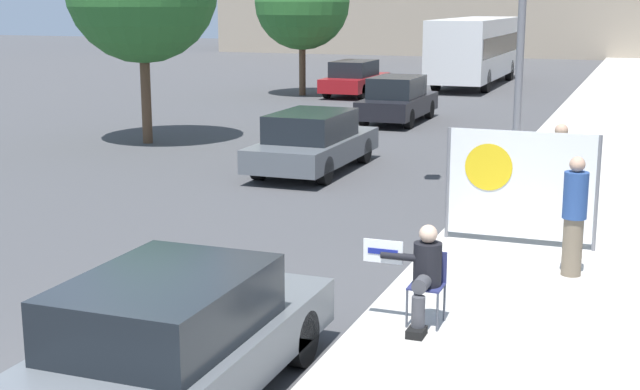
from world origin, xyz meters
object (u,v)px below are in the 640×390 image
car_on_road_distant (355,78)px  parked_car_curbside (173,340)px  jogger_on_sidewalk (574,215)px  car_on_road_midblock (398,100)px  city_bus_on_road (476,47)px  seated_protester (424,273)px  pedestrian_behind (559,174)px  traffic_light_pole (483,13)px  car_on_road_nearest (313,142)px  protest_banner (519,185)px  street_tree_midblock (302,2)px

car_on_road_distant → parked_car_curbside: bearing=-75.1°
jogger_on_sidewalk → car_on_road_midblock: jogger_on_sidewalk is taller
city_bus_on_road → seated_protester: bearing=-80.2°
pedestrian_behind → seated_protester: bearing=87.4°
car_on_road_midblock → city_bus_on_road: bearing=90.6°
car_on_road_distant → jogger_on_sidewalk: bearing=-64.9°
traffic_light_pole → car_on_road_midblock: 11.51m
jogger_on_sidewalk → pedestrian_behind: bearing=-109.6°
seated_protester → traffic_light_pole: 9.12m
pedestrian_behind → jogger_on_sidewalk: bearing=107.2°
seated_protester → car_on_road_midblock: 19.53m
car_on_road_nearest → city_bus_on_road: 23.42m
seated_protester → city_bus_on_road: city_bus_on_road is taller
pedestrian_behind → protest_banner: size_ratio=0.74×
pedestrian_behind → car_on_road_distant: 23.39m
parked_car_curbside → car_on_road_distant: size_ratio=0.93×
street_tree_midblock → car_on_road_distant: bearing=18.2°
protest_banner → city_bus_on_road: (-6.22, 28.85, 0.69)m
jogger_on_sidewalk → parked_car_curbside: 6.32m
parked_car_curbside → city_bus_on_road: 35.83m
traffic_light_pole → city_bus_on_road: traffic_light_pole is taller
seated_protester → street_tree_midblock: (-11.77, 25.75, 3.09)m
seated_protester → car_on_road_distant: bearing=97.3°
street_tree_midblock → car_on_road_nearest: bearing=-67.5°
seated_protester → car_on_road_distant: 28.14m
protest_banner → parked_car_curbside: (-2.41, -6.75, -0.44)m
street_tree_midblock → pedestrian_behind: bearing=-57.7°
parked_car_curbside → city_bus_on_road: bearing=96.1°
pedestrian_behind → parked_car_curbside: pedestrian_behind is taller
seated_protester → protest_banner: bearing=70.3°
car_on_road_midblock → city_bus_on_road: size_ratio=0.40×
city_bus_on_road → street_tree_midblock: bearing=-129.9°
traffic_light_pole → car_on_road_midblock: size_ratio=1.22×
seated_protester → traffic_light_pole: size_ratio=0.23×
city_bus_on_road → street_tree_midblock: 9.67m
traffic_light_pole → car_on_road_midblock: traffic_light_pole is taller
protest_banner → traffic_light_pole: 5.38m
protest_banner → city_bus_on_road: city_bus_on_road is taller
jogger_on_sidewalk → car_on_road_nearest: jogger_on_sidewalk is taller
protest_banner → car_on_road_nearest: protest_banner is taller
car_on_road_midblock → street_tree_midblock: size_ratio=0.74×
car_on_road_distant → car_on_road_midblock: bearing=-62.3°
traffic_light_pole → pedestrian_behind: bearing=-56.8°
car_on_road_nearest → protest_banner: bearing=-44.3°
city_bus_on_road → street_tree_midblock: (-6.06, -7.24, 2.11)m
pedestrian_behind → city_bus_on_road: 28.20m
traffic_light_pole → city_bus_on_road: 24.92m
pedestrian_behind → city_bus_on_road: (-6.68, 27.38, 0.74)m
pedestrian_behind → car_on_road_nearest: pedestrian_behind is taller
protest_banner → street_tree_midblock: bearing=119.6°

